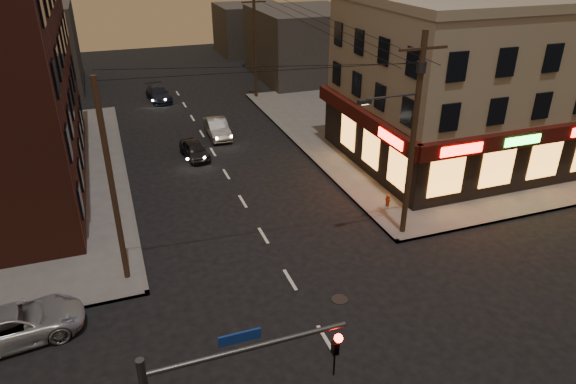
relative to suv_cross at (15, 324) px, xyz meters
name	(u,v)px	position (x,y,z in m)	size (l,w,h in m)	color
ground	(326,339)	(10.97, -4.00, -0.68)	(120.00, 120.00, 0.00)	black
sidewalk_ne	(438,127)	(28.97, 15.00, -0.61)	(24.00, 28.00, 0.15)	#514F4C
pizza_building	(471,80)	(26.90, 9.43, 4.67)	(15.85, 12.85, 10.50)	gray
bg_building_ne_a	(305,44)	(24.97, 34.00, 2.82)	(10.00, 12.00, 7.00)	#3F3D3A
bg_building_nw	(27,49)	(-2.03, 38.00, 3.32)	(9.00, 10.00, 8.00)	#3F3D3A
bg_building_ne_b	(250,29)	(22.97, 48.00, 2.32)	(8.00, 8.00, 6.00)	#3F3D3A
utility_pole_main	(412,127)	(17.65, 1.80, 5.08)	(4.20, 0.44, 10.00)	#382619
utility_pole_far	(255,48)	(17.77, 28.00, 3.97)	(0.26, 0.26, 9.00)	#382619
utility_pole_west	(112,186)	(4.17, 2.50, 3.97)	(0.24, 0.24, 9.00)	#382619
suv_cross	(15,324)	(0.00, 0.00, 0.00)	(2.26, 4.90, 1.36)	#989BA1
sedan_near	(195,150)	(9.60, 15.40, -0.09)	(1.40, 3.49, 1.19)	black
sedan_mid	(217,128)	(12.00, 18.95, 0.00)	(1.43, 4.11, 1.35)	slate
sedan_far	(158,94)	(8.99, 30.19, -0.05)	(1.77, 4.35, 1.26)	black
fire_hydrant	(388,200)	(18.41, 4.46, -0.16)	(0.31, 0.31, 0.69)	maroon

